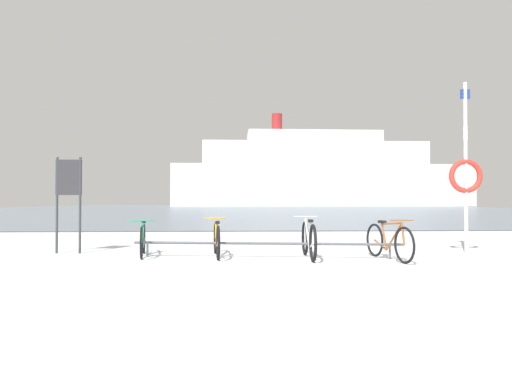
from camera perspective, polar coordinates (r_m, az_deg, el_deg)
ground at (r=60.67m, az=-0.67°, el=-2.16°), size 80.00×132.00×0.08m
bike_rack at (r=9.00m, az=1.25°, el=-6.43°), size 5.20×0.70×0.31m
bicycle_0 at (r=9.56m, az=-13.81°, el=-5.68°), size 0.46×1.63×0.74m
bicycle_1 at (r=9.22m, az=-4.88°, el=-5.85°), size 0.46×1.72×0.76m
bicycle_2 at (r=8.98m, az=6.53°, el=-5.85°), size 0.46×1.76×0.80m
bicycle_3 at (r=9.04m, az=16.08°, el=-5.86°), size 0.50×1.72×0.77m
info_sign at (r=10.52m, az=-22.14°, el=0.47°), size 0.55×0.09×2.03m
rescue_post at (r=10.73m, az=24.49°, el=2.32°), size 0.73×0.11×3.63m
ferry_ship at (r=94.54m, az=7.67°, el=2.06°), size 59.13×12.57×18.69m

